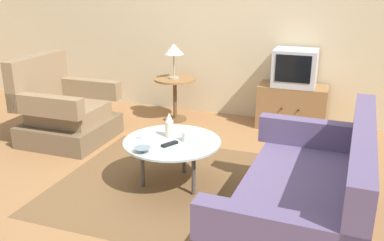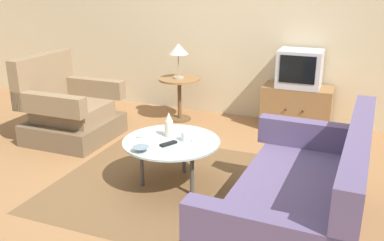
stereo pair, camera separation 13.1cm
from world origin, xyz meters
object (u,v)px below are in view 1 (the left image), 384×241
(armchair, at_px, (64,113))
(tv_remote_dark, at_px, (170,144))
(table_lamp, at_px, (174,50))
(couch, at_px, (304,204))
(mug, at_px, (187,136))
(side_table, at_px, (175,90))
(tv_stand, at_px, (292,107))
(television, at_px, (295,68))
(bowl, at_px, (143,150))
(coffee_table, at_px, (172,144))
(vase, at_px, (169,125))
(tv_remote_silver, at_px, (142,135))

(armchair, xyz_separation_m, tv_remote_dark, (1.63, -0.74, 0.12))
(armchair, distance_m, table_lamp, 1.56)
(couch, relative_size, mug, 13.31)
(couch, bearing_deg, side_table, 42.31)
(tv_stand, distance_m, tv_remote_dark, 2.21)
(television, height_order, tv_remote_dark, television)
(armchair, xyz_separation_m, bowl, (1.47, -0.96, 0.13))
(side_table, distance_m, tv_stand, 1.51)
(coffee_table, bearing_deg, couch, -22.06)
(armchair, height_order, bowl, armchair)
(side_table, height_order, television, television)
(armchair, distance_m, mug, 1.84)
(table_lamp, height_order, vase, table_lamp)
(couch, distance_m, bowl, 1.35)
(table_lamp, relative_size, mug, 3.35)
(tv_stand, bearing_deg, armchair, -151.59)
(tv_stand, relative_size, table_lamp, 1.86)
(coffee_table, bearing_deg, vase, 125.67)
(armchair, relative_size, tv_stand, 1.16)
(couch, bearing_deg, tv_remote_silver, 73.59)
(table_lamp, relative_size, tv_remote_dark, 2.73)
(side_table, bearing_deg, mug, -64.76)
(side_table, bearing_deg, tv_remote_silver, -78.07)
(couch, height_order, bowl, couch)
(couch, height_order, coffee_table, couch)
(table_lamp, distance_m, bowl, 2.18)
(table_lamp, bearing_deg, bowl, -75.13)
(couch, bearing_deg, vase, 67.72)
(couch, bearing_deg, television, 11.16)
(coffee_table, bearing_deg, side_table, 111.11)
(coffee_table, distance_m, bowl, 0.35)
(table_lamp, relative_size, tv_remote_silver, 2.56)
(armchair, height_order, tv_stand, armchair)
(armchair, xyz_separation_m, vase, (1.54, -0.55, 0.22))
(television, bearing_deg, tv_remote_silver, -120.29)
(vase, distance_m, tv_remote_dark, 0.23)
(coffee_table, height_order, tv_remote_silver, tv_remote_silver)
(television, bearing_deg, tv_remote_dark, -111.31)
(side_table, height_order, tv_stand, side_table)
(side_table, xyz_separation_m, mug, (0.80, -1.69, 0.06))
(television, xyz_separation_m, tv_remote_silver, (-1.12, -1.93, -0.32))
(tv_remote_dark, distance_m, tv_remote_silver, 0.35)
(vase, relative_size, tv_remote_silver, 1.30)
(armchair, distance_m, tv_remote_silver, 1.44)
(coffee_table, height_order, mug, mug)
(table_lamp, distance_m, tv_remote_dark, 2.02)
(bowl, bearing_deg, table_lamp, 104.87)
(armchair, bearing_deg, television, 118.30)
(mug, height_order, bowl, mug)
(armchair, relative_size, bowl, 6.85)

